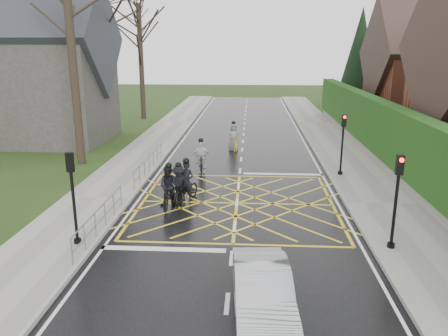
# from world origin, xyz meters

# --- Properties ---
(ground) EXTENTS (120.00, 120.00, 0.00)m
(ground) POSITION_xyz_m (0.00, 0.00, 0.00)
(ground) COLOR #1F3110
(ground) RESTS_ON ground
(road) EXTENTS (9.00, 80.00, 0.01)m
(road) POSITION_xyz_m (0.00, 0.00, 0.01)
(road) COLOR black
(road) RESTS_ON ground
(sidewalk_right) EXTENTS (3.00, 80.00, 0.15)m
(sidewalk_right) POSITION_xyz_m (6.00, 0.00, 0.07)
(sidewalk_right) COLOR gray
(sidewalk_right) RESTS_ON ground
(sidewalk_left) EXTENTS (3.00, 80.00, 0.15)m
(sidewalk_left) POSITION_xyz_m (-6.00, 0.00, 0.07)
(sidewalk_left) COLOR gray
(sidewalk_left) RESTS_ON ground
(stone_wall) EXTENTS (0.50, 38.00, 0.70)m
(stone_wall) POSITION_xyz_m (7.75, 6.00, 0.35)
(stone_wall) COLOR slate
(stone_wall) RESTS_ON ground
(hedge) EXTENTS (0.90, 38.00, 2.80)m
(hedge) POSITION_xyz_m (7.75, 6.00, 2.10)
(hedge) COLOR #13390F
(hedge) RESTS_ON stone_wall
(house_far) EXTENTS (9.80, 8.80, 10.30)m
(house_far) POSITION_xyz_m (14.75, 18.00, 4.36)
(house_far) COLOR brown
(house_far) RESTS_ON ground
(conifer) EXTENTS (4.60, 4.60, 10.00)m
(conifer) POSITION_xyz_m (10.75, 26.00, 4.99)
(conifer) COLOR black
(conifer) RESTS_ON ground
(church) EXTENTS (8.80, 7.80, 11.00)m
(church) POSITION_xyz_m (-13.54, 12.00, 4.93)
(church) COLOR #2D2B28
(church) RESTS_ON ground
(tree_near) EXTENTS (9.24, 9.24, 11.44)m
(tree_near) POSITION_xyz_m (-9.00, 6.00, 7.91)
(tree_near) COLOR black
(tree_near) RESTS_ON ground
(tree_mid) EXTENTS (10.08, 10.08, 12.48)m
(tree_mid) POSITION_xyz_m (-10.00, 14.00, 8.63)
(tree_mid) COLOR black
(tree_mid) RESTS_ON ground
(tree_far) EXTENTS (8.40, 8.40, 10.40)m
(tree_far) POSITION_xyz_m (-9.30, 22.00, 7.19)
(tree_far) COLOR black
(tree_far) RESTS_ON ground
(railing_south) EXTENTS (0.05, 5.04, 1.03)m
(railing_south) POSITION_xyz_m (-4.65, -3.50, 0.78)
(railing_south) COLOR slate
(railing_south) RESTS_ON ground
(railing_north) EXTENTS (0.05, 6.04, 1.03)m
(railing_north) POSITION_xyz_m (-4.65, 4.00, 0.79)
(railing_north) COLOR slate
(railing_north) RESTS_ON ground
(traffic_light_ne) EXTENTS (0.24, 0.31, 3.21)m
(traffic_light_ne) POSITION_xyz_m (5.10, 4.20, 1.66)
(traffic_light_ne) COLOR black
(traffic_light_ne) RESTS_ON ground
(traffic_light_se) EXTENTS (0.24, 0.31, 3.21)m
(traffic_light_se) POSITION_xyz_m (5.10, -4.20, 1.66)
(traffic_light_se) COLOR black
(traffic_light_se) RESTS_ON ground
(traffic_light_sw) EXTENTS (0.24, 0.31, 3.21)m
(traffic_light_sw) POSITION_xyz_m (-5.10, -4.50, 1.66)
(traffic_light_sw) COLOR black
(traffic_light_sw) RESTS_ON ground
(cyclist_rear) EXTENTS (1.33, 2.09, 1.92)m
(cyclist_rear) POSITION_xyz_m (-2.14, 0.06, 0.62)
(cyclist_rear) COLOR black
(cyclist_rear) RESTS_ON ground
(cyclist_back) EXTENTS (0.88, 1.91, 1.89)m
(cyclist_back) POSITION_xyz_m (-2.76, -0.60, 0.71)
(cyclist_back) COLOR black
(cyclist_back) RESTS_ON ground
(cyclist_mid) EXTENTS (1.11, 1.88, 1.78)m
(cyclist_mid) POSITION_xyz_m (-2.45, -0.10, 0.65)
(cyclist_mid) COLOR black
(cyclist_mid) RESTS_ON ground
(cyclist_front) EXTENTS (1.05, 1.92, 1.86)m
(cyclist_front) POSITION_xyz_m (-2.02, 4.48, 0.69)
(cyclist_front) COLOR black
(cyclist_front) RESTS_ON ground
(cyclist_lead) EXTENTS (1.13, 2.02, 1.86)m
(cyclist_lead) POSITION_xyz_m (-0.56, 9.90, 0.64)
(cyclist_lead) COLOR #B78F16
(cyclist_lead) RESTS_ON ground
(car) EXTENTS (1.64, 4.00, 1.29)m
(car) POSITION_xyz_m (0.88, -7.98, 0.65)
(car) COLOR #ACAEB3
(car) RESTS_ON ground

